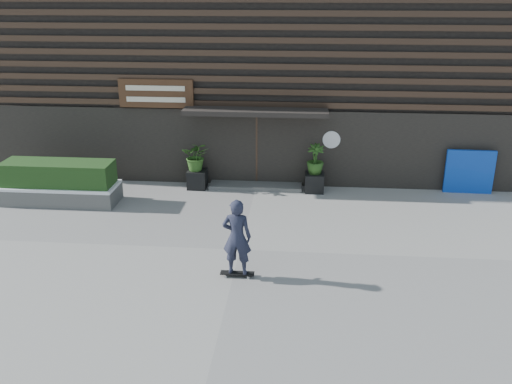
# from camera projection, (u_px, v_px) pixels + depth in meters

# --- Properties ---
(ground) EXTENTS (80.00, 80.00, 0.00)m
(ground) POSITION_uv_depth(u_px,v_px,m) (240.00, 250.00, 14.20)
(ground) COLOR gray
(ground) RESTS_ON ground
(entrance_step) EXTENTS (3.00, 0.80, 0.12)m
(entrance_step) POSITION_uv_depth(u_px,v_px,m) (256.00, 186.00, 18.47)
(entrance_step) COLOR #525250
(entrance_step) RESTS_ON ground
(planter_pot_left) EXTENTS (0.60, 0.60, 0.60)m
(planter_pot_left) POSITION_uv_depth(u_px,v_px,m) (197.00, 179.00, 18.36)
(planter_pot_left) COLOR black
(planter_pot_left) RESTS_ON ground
(bamboo_left) EXTENTS (0.86, 0.75, 0.96)m
(bamboo_left) POSITION_uv_depth(u_px,v_px,m) (196.00, 156.00, 18.08)
(bamboo_left) COLOR #2D591E
(bamboo_left) RESTS_ON planter_pot_left
(planter_pot_right) EXTENTS (0.60, 0.60, 0.60)m
(planter_pot_right) POSITION_uv_depth(u_px,v_px,m) (314.00, 182.00, 18.05)
(planter_pot_right) COLOR black
(planter_pot_right) RESTS_ON ground
(bamboo_right) EXTENTS (0.54, 0.54, 0.96)m
(bamboo_right) POSITION_uv_depth(u_px,v_px,m) (315.00, 159.00, 17.77)
(bamboo_right) COLOR #2D591E
(bamboo_right) RESTS_ON planter_pot_right
(raised_bed) EXTENTS (3.50, 1.20, 0.50)m
(raised_bed) POSITION_uv_depth(u_px,v_px,m) (61.00, 194.00, 17.19)
(raised_bed) COLOR #4D4E4B
(raised_bed) RESTS_ON ground
(snow_layer) EXTENTS (3.50, 1.20, 0.08)m
(snow_layer) POSITION_uv_depth(u_px,v_px,m) (60.00, 185.00, 17.09)
(snow_layer) COLOR white
(snow_layer) RESTS_ON raised_bed
(hedge) EXTENTS (3.30, 1.00, 0.70)m
(hedge) POSITION_uv_depth(u_px,v_px,m) (58.00, 173.00, 16.95)
(hedge) COLOR #1B3B15
(hedge) RESTS_ON snow_layer
(blue_tarp) EXTENTS (1.50, 0.16, 1.41)m
(blue_tarp) POSITION_uv_depth(u_px,v_px,m) (469.00, 172.00, 17.79)
(blue_tarp) COLOR #0D3AB3
(blue_tarp) RESTS_ON ground
(building) EXTENTS (18.00, 11.00, 8.00)m
(building) POSITION_uv_depth(u_px,v_px,m) (268.00, 45.00, 22.09)
(building) COLOR black
(building) RESTS_ON ground
(skateboarder) EXTENTS (0.78, 0.46, 1.89)m
(skateboarder) POSITION_uv_depth(u_px,v_px,m) (237.00, 237.00, 12.57)
(skateboarder) COLOR black
(skateboarder) RESTS_ON ground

